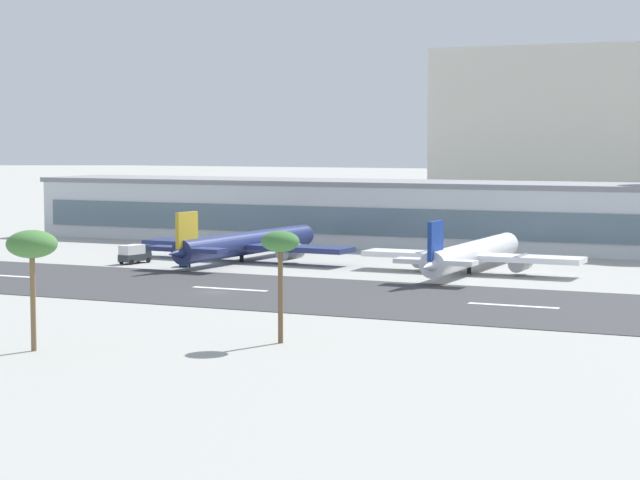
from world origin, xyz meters
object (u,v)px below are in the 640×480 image
at_px(airliner_navy_tail_gate_1, 470,255).
at_px(service_box_truck_1, 135,253).
at_px(terminal_building, 432,214).
at_px(distant_hotel_block, 634,133).
at_px(service_baggage_tug_0, 185,260).
at_px(airliner_gold_tail_gate_0, 242,244).
at_px(palm_tree_3, 280,245).
at_px(palm_tree_1, 32,246).

distance_m(airliner_navy_tail_gate_1, service_box_truck_1, 58.30).
distance_m(terminal_building, distant_hotel_block, 98.03).
distance_m(service_baggage_tug_0, service_box_truck_1, 10.62).
bearing_deg(airliner_gold_tail_gate_0, palm_tree_3, -145.19).
height_order(distant_hotel_block, airliner_gold_tail_gate_0, distant_hotel_block).
distance_m(terminal_building, palm_tree_3, 118.08).
bearing_deg(palm_tree_3, distant_hotel_block, 89.99).
xyz_separation_m(airliner_navy_tail_gate_1, service_baggage_tug_0, (-47.10, -9.47, -1.98)).
bearing_deg(palm_tree_1, palm_tree_3, 35.20).
distance_m(distant_hotel_block, palm_tree_3, 209.87).
bearing_deg(airliner_gold_tail_gate_0, service_baggage_tug_0, 158.83).
bearing_deg(service_box_truck_1, palm_tree_3, -126.27).
bearing_deg(service_box_truck_1, terminal_building, -23.72).
bearing_deg(palm_tree_3, service_baggage_tug_0, 128.25).
bearing_deg(service_box_truck_1, airliner_navy_tail_gate_1, -71.20).
relative_size(service_baggage_tug_0, service_box_truck_1, 0.56).
relative_size(airliner_navy_tail_gate_1, palm_tree_3, 3.83).
relative_size(airliner_gold_tail_gate_0, airliner_navy_tail_gate_1, 1.02).
height_order(distant_hotel_block, service_baggage_tug_0, distant_hotel_block).
bearing_deg(airliner_navy_tail_gate_1, distant_hotel_block, -0.44).
bearing_deg(palm_tree_1, airliner_navy_tail_gate_1, 77.38).
relative_size(service_baggage_tug_0, palm_tree_3, 0.30).
xyz_separation_m(palm_tree_1, palm_tree_3, (20.72, 14.61, -0.34)).
bearing_deg(terminal_building, palm_tree_3, -78.63).
bearing_deg(airliner_gold_tail_gate_0, airliner_navy_tail_gate_1, -88.14).
xyz_separation_m(airliner_navy_tail_gate_1, service_box_truck_1, (-57.66, -8.58, -1.24)).
bearing_deg(terminal_building, airliner_navy_tail_gate_1, -63.98).
bearing_deg(service_baggage_tug_0, palm_tree_3, 6.97).
bearing_deg(distant_hotel_block, airliner_gold_tail_gate_0, -107.64).
distance_m(terminal_building, palm_tree_1, 130.40).
bearing_deg(airliner_navy_tail_gate_1, service_box_truck_1, 98.67).
relative_size(terminal_building, palm_tree_3, 14.84).
bearing_deg(service_baggage_tug_0, distant_hotel_block, 130.51).
height_order(airliner_gold_tail_gate_0, airliner_navy_tail_gate_1, airliner_gold_tail_gate_0).
height_order(terminal_building, airliner_gold_tail_gate_0, terminal_building).
relative_size(distant_hotel_block, airliner_navy_tail_gate_1, 2.33).
relative_size(terminal_building, distant_hotel_block, 1.66).
xyz_separation_m(service_box_truck_1, palm_tree_3, (59.17, -62.57, 8.55)).
relative_size(terminal_building, airliner_gold_tail_gate_0, 3.80).
height_order(terminal_building, palm_tree_3, terminal_building).
bearing_deg(service_box_truck_1, distant_hotel_block, -11.61).
bearing_deg(airliner_navy_tail_gate_1, terminal_building, 26.22).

